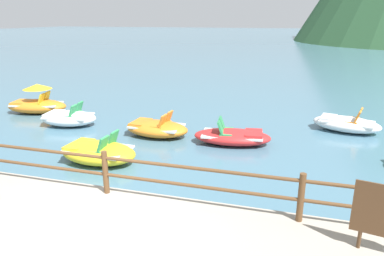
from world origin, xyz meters
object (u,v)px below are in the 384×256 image
at_px(pedal_boat_1, 98,152).
at_px(pedal_boat_7, 156,128).
at_px(pedal_boat_3, 68,118).
at_px(pedal_boat_5, 37,103).
at_px(pedal_boat_4, 346,124).
at_px(pedal_boat_0, 233,136).

distance_m(pedal_boat_1, pedal_boat_7, 2.80).
bearing_deg(pedal_boat_3, pedal_boat_5, 152.97).
relative_size(pedal_boat_4, pedal_boat_7, 1.09).
bearing_deg(pedal_boat_7, pedal_boat_4, 20.61).
bearing_deg(pedal_boat_4, pedal_boat_5, -175.74).
relative_size(pedal_boat_0, pedal_boat_3, 1.14).
distance_m(pedal_boat_3, pedal_boat_5, 2.73).
distance_m(pedal_boat_1, pedal_boat_3, 4.23).
bearing_deg(pedal_boat_1, pedal_boat_7, 75.07).
bearing_deg(pedal_boat_0, pedal_boat_4, 33.91).
distance_m(pedal_boat_3, pedal_boat_4, 10.44).
height_order(pedal_boat_5, pedal_boat_7, pedal_boat_5).
bearing_deg(pedal_boat_7, pedal_boat_3, 176.11).
bearing_deg(pedal_boat_5, pedal_boat_1, -37.65).
bearing_deg(pedal_boat_5, pedal_boat_4, 4.26).
xyz_separation_m(pedal_boat_0, pedal_boat_1, (-3.45, -2.62, 0.05)).
bearing_deg(pedal_boat_5, pedal_boat_0, -10.07).
bearing_deg(pedal_boat_0, pedal_boat_3, 176.99).
height_order(pedal_boat_1, pedal_boat_4, pedal_boat_1).
distance_m(pedal_boat_5, pedal_boat_7, 6.35).
height_order(pedal_boat_4, pedal_boat_7, same).
xyz_separation_m(pedal_boat_4, pedal_boat_5, (-12.64, -0.94, 0.14)).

